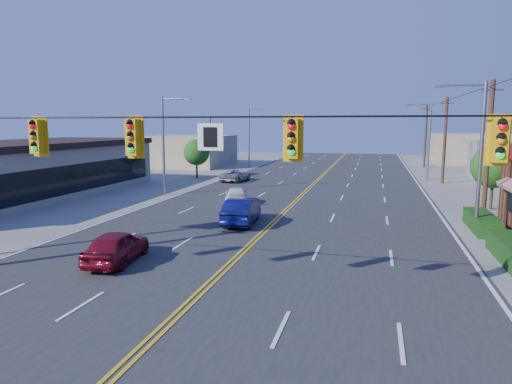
% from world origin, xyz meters
% --- Properties ---
extents(ground, '(160.00, 160.00, 0.00)m').
position_xyz_m(ground, '(0.00, 0.00, 0.00)').
color(ground, gray).
rests_on(ground, ground).
extents(road, '(20.00, 120.00, 0.06)m').
position_xyz_m(road, '(0.00, 20.00, 0.03)').
color(road, '#2D2D30').
rests_on(road, ground).
extents(signal_span, '(24.32, 0.34, 9.00)m').
position_xyz_m(signal_span, '(-0.12, 0.00, 4.89)').
color(signal_span, '#47301E').
rests_on(signal_span, ground).
extents(strip_mall, '(10.40, 26.40, 4.40)m').
position_xyz_m(strip_mall, '(-22.00, 18.00, 2.25)').
color(strip_mall, tan).
rests_on(strip_mall, ground).
extents(streetlight_se, '(2.55, 0.25, 8.00)m').
position_xyz_m(streetlight_se, '(10.79, 14.00, 4.51)').
color(streetlight_se, gray).
rests_on(streetlight_se, ground).
extents(streetlight_ne, '(2.55, 0.25, 8.00)m').
position_xyz_m(streetlight_ne, '(10.79, 38.00, 4.51)').
color(streetlight_ne, gray).
rests_on(streetlight_ne, ground).
extents(streetlight_sw, '(2.55, 0.25, 8.00)m').
position_xyz_m(streetlight_sw, '(-10.79, 22.00, 4.51)').
color(streetlight_sw, gray).
rests_on(streetlight_sw, ground).
extents(streetlight_nw, '(2.55, 0.25, 8.00)m').
position_xyz_m(streetlight_nw, '(-10.79, 48.00, 4.51)').
color(streetlight_nw, gray).
rests_on(streetlight_nw, ground).
extents(utility_pole_near, '(0.28, 0.28, 8.40)m').
position_xyz_m(utility_pole_near, '(12.20, 18.00, 4.20)').
color(utility_pole_near, '#47301E').
rests_on(utility_pole_near, ground).
extents(utility_pole_mid, '(0.28, 0.28, 8.40)m').
position_xyz_m(utility_pole_mid, '(12.20, 36.00, 4.20)').
color(utility_pole_mid, '#47301E').
rests_on(utility_pole_mid, ground).
extents(utility_pole_far, '(0.28, 0.28, 8.40)m').
position_xyz_m(utility_pole_far, '(12.20, 54.00, 4.20)').
color(utility_pole_far, '#47301E').
rests_on(utility_pole_far, ground).
extents(tree_kfc_rear, '(2.94, 2.94, 4.41)m').
position_xyz_m(tree_kfc_rear, '(13.50, 22.00, 2.93)').
color(tree_kfc_rear, '#47301E').
rests_on(tree_kfc_rear, ground).
extents(tree_west, '(2.80, 2.80, 4.20)m').
position_xyz_m(tree_west, '(-13.00, 34.00, 2.79)').
color(tree_west, '#47301E').
rests_on(tree_west, ground).
extents(bld_west_far, '(11.00, 12.00, 4.20)m').
position_xyz_m(bld_west_far, '(-20.00, 48.00, 2.10)').
color(bld_west_far, tan).
rests_on(bld_west_far, ground).
extents(bld_east_far, '(10.00, 10.00, 4.40)m').
position_xyz_m(bld_east_far, '(19.00, 62.00, 2.20)').
color(bld_east_far, tan).
rests_on(bld_east_far, ground).
extents(car_magenta, '(2.08, 4.16, 1.36)m').
position_xyz_m(car_magenta, '(-4.69, 4.45, 0.68)').
color(car_magenta, maroon).
rests_on(car_magenta, ground).
extents(car_blue, '(1.98, 4.67, 1.50)m').
position_xyz_m(car_blue, '(-1.74, 12.96, 0.75)').
color(car_blue, '#0D0E4D').
rests_on(car_blue, ground).
extents(car_white, '(2.61, 4.21, 1.14)m').
position_xyz_m(car_white, '(-4.13, 19.74, 0.57)').
color(car_white, white).
rests_on(car_white, ground).
extents(car_silver, '(2.45, 4.49, 1.19)m').
position_xyz_m(car_silver, '(-7.95, 31.97, 0.60)').
color(car_silver, '#A1A1A6').
rests_on(car_silver, ground).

